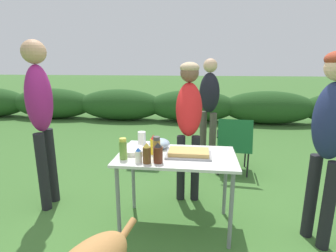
{
  "coord_description": "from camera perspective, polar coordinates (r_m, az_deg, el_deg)",
  "views": [
    {
      "loc": [
        0.2,
        -2.29,
        1.58
      ],
      "look_at": [
        -0.14,
        0.51,
        0.89
      ],
      "focal_mm": 28.0,
      "sensor_mm": 36.0,
      "label": 1
    }
  ],
  "objects": [
    {
      "name": "cooler_box",
      "position": [
        4.17,
        -5.35,
        -6.13
      ],
      "size": [
        0.48,
        0.32,
        0.34
      ],
      "rotation": [
        0.0,
        0.0,
        3.13
      ],
      "color": "#234C93",
      "rests_on": "ground"
    },
    {
      "name": "food_tray",
      "position": [
        2.42,
        4.53,
        -5.94
      ],
      "size": [
        0.42,
        0.25,
        0.06
      ],
      "color": "#9E9EA3",
      "rests_on": "folding_table"
    },
    {
      "name": "ground_plane",
      "position": [
        2.79,
        1.7,
        -20.77
      ],
      "size": [
        60.0,
        60.0,
        0.0
      ],
      "primitive_type": "plane",
      "color": "#3D6B2D"
    },
    {
      "name": "paper_cup_stack",
      "position": [
        2.7,
        -5.72,
        -2.81
      ],
      "size": [
        0.08,
        0.08,
        0.15
      ],
      "primitive_type": "cylinder",
      "color": "white",
      "rests_on": "folding_table"
    },
    {
      "name": "camp_chair_green_behind_table",
      "position": [
        3.83,
        14.15,
        -3.58
      ],
      "size": [
        0.51,
        0.62,
        0.83
      ],
      "rotation": [
        0.0,
        0.0,
        -0.08
      ],
      "color": "#19602D",
      "rests_on": "ground"
    },
    {
      "name": "mustard_bottle",
      "position": [
        2.45,
        -3.18,
        -4.14
      ],
      "size": [
        0.06,
        0.06,
        0.19
      ],
      "color": "yellow",
      "rests_on": "folding_table"
    },
    {
      "name": "standing_person_in_navy_coat",
      "position": [
        3.05,
        -26.05,
        3.48
      ],
      "size": [
        0.26,
        0.34,
        1.8
      ],
      "rotation": [
        0.0,
        0.0,
        1.61
      ],
      "color": "black",
      "rests_on": "ground"
    },
    {
      "name": "standing_person_in_red_jacket",
      "position": [
        3.0,
        4.57,
        3.01
      ],
      "size": [
        0.32,
        0.45,
        1.58
      ],
      "rotation": [
        0.0,
        0.0,
        0.05
      ],
      "color": "black",
      "rests_on": "ground"
    },
    {
      "name": "folding_table",
      "position": [
        2.48,
        1.81,
        -8.01
      ],
      "size": [
        1.1,
        0.64,
        0.74
      ],
      "color": "silver",
      "rests_on": "ground"
    },
    {
      "name": "standing_person_in_dark_puffer",
      "position": [
        4.29,
        8.93,
        5.66
      ],
      "size": [
        0.43,
        0.42,
        1.64
      ],
      "rotation": [
        0.0,
        0.0,
        -0.66
      ],
      "color": "#4C473D",
      "rests_on": "ground"
    },
    {
      "name": "relish_jar",
      "position": [
        2.35,
        -9.75,
        -4.96
      ],
      "size": [
        0.07,
        0.07,
        0.19
      ],
      "color": "olive",
      "rests_on": "folding_table"
    },
    {
      "name": "plate_stack",
      "position": [
        2.51,
        -7.41,
        -5.4
      ],
      "size": [
        0.24,
        0.24,
        0.04
      ],
      "primitive_type": "cylinder",
      "color": "white",
      "rests_on": "folding_table"
    },
    {
      "name": "spice_jar",
      "position": [
        2.31,
        -2.49,
        -4.89
      ],
      "size": [
        0.07,
        0.07,
        0.21
      ],
      "color": "#B2893D",
      "rests_on": "folding_table"
    },
    {
      "name": "shrub_hedge",
      "position": [
        7.13,
        5.21,
        4.35
      ],
      "size": [
        14.4,
        0.9,
        0.86
      ],
      "color": "#234C1E",
      "rests_on": "ground"
    },
    {
      "name": "beer_bottle",
      "position": [
        2.24,
        -4.64,
        -5.98
      ],
      "size": [
        0.07,
        0.07,
        0.18
      ],
      "color": "brown",
      "rests_on": "folding_table"
    },
    {
      "name": "mayo_bottle",
      "position": [
        2.27,
        -6.46,
        -6.4
      ],
      "size": [
        0.06,
        0.06,
        0.13
      ],
      "color": "silver",
      "rests_on": "folding_table"
    },
    {
      "name": "mixing_bowl",
      "position": [
        2.62,
        -1.89,
        -3.82
      ],
      "size": [
        0.21,
        0.21,
        0.1
      ],
      "primitive_type": "ellipsoid",
      "color": "#99B2CC",
      "rests_on": "folding_table"
    },
    {
      "name": "standing_person_in_olive_jacket",
      "position": [
        2.51,
        31.88,
        -0.28
      ],
      "size": [
        0.35,
        0.39,
        1.67
      ],
      "rotation": [
        0.0,
        0.0,
        -1.15
      ],
      "color": "black",
      "rests_on": "ground"
    },
    {
      "name": "bbq_sauce_bottle",
      "position": [
        2.24,
        -2.18,
        -5.93
      ],
      "size": [
        0.08,
        0.08,
        0.18
      ],
      "color": "#562314",
      "rests_on": "folding_table"
    }
  ]
}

